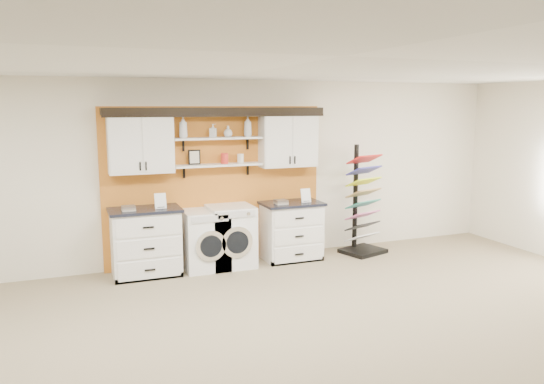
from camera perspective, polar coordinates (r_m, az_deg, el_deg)
name	(u,v)px	position (r m, az deg, el deg)	size (l,w,h in m)	color
floor	(337,381)	(5.01, 7.01, -19.54)	(10.00, 10.00, 0.00)	#88785B
ceiling	(344,56)	(4.41, 7.75, 14.28)	(10.00, 10.00, 0.00)	white
wall_back	(215,172)	(8.19, -6.16, 2.15)	(10.00, 10.00, 0.00)	white
accent_panel	(216,185)	(8.18, -6.07, 0.73)	(3.40, 0.07, 2.40)	#C67021
upper_cabinet_left	(140,144)	(7.72, -13.97, 5.08)	(0.90, 0.35, 0.84)	white
upper_cabinet_right	(288,140)	(8.32, 1.72, 5.63)	(0.90, 0.35, 0.84)	white
shelf_lower	(218,165)	(7.98, -5.80, 2.91)	(1.32, 0.28, 0.03)	white
shelf_upper	(218,138)	(7.95, -5.85, 5.78)	(1.32, 0.28, 0.03)	white
crown_molding	(217,111)	(7.95, -5.92, 8.64)	(3.30, 0.41, 0.13)	black
picture_frame	(194,157)	(7.93, -8.35, 3.72)	(0.18, 0.02, 0.22)	black
canister_red	(225,158)	(8.00, -5.12, 3.62)	(0.11, 0.11, 0.16)	red
canister_cream	(240,158)	(8.07, -3.41, 3.62)	(0.10, 0.10, 0.14)	silver
base_cabinet_left	(146,242)	(7.79, -13.42, -5.26)	(1.00, 0.66, 0.98)	white
base_cabinet_right	(291,231)	(8.39, 2.09, -4.17)	(0.94, 0.66, 0.92)	white
washer	(205,240)	(7.96, -7.21, -5.10)	(0.63, 0.71, 0.89)	white
dryer	(231,236)	(8.05, -4.48, -4.73)	(0.66, 0.71, 0.93)	white
sample_rack	(362,220)	(8.84, 9.69, -2.96)	(0.78, 0.71, 1.78)	black
soap_bottle_a	(183,127)	(7.82, -9.53, 6.91)	(0.12, 0.12, 0.32)	silver
soap_bottle_b	(213,131)	(7.92, -6.37, 6.59)	(0.09, 0.09, 0.20)	silver
soap_bottle_c	(228,131)	(7.99, -4.76, 6.52)	(0.13, 0.13, 0.17)	silver
soap_bottle_d	(248,126)	(8.08, -2.63, 7.09)	(0.12, 0.12, 0.31)	silver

